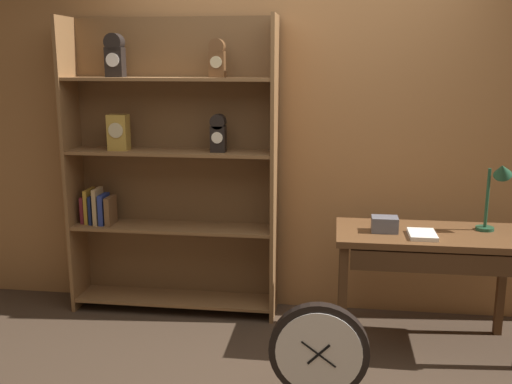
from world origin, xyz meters
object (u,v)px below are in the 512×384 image
Objects in this scene: toolbox_small at (385,224)px; open_repair_manual at (422,234)px; desk_lamp at (498,184)px; round_clock_large at (319,354)px; bookshelf at (168,170)px; workbench at (429,249)px.

toolbox_small is 0.73× the size of open_repair_manual.
round_clock_large is (-1.04, -0.82, -0.77)m from desk_lamp.
desk_lamp reaches higher than round_clock_large.
bookshelf is at bearing 134.50° from round_clock_large.
toolbox_small is at bearing 160.25° from open_repair_manual.
bookshelf reaches higher than round_clock_large.
desk_lamp is (0.39, 0.08, 0.41)m from workbench.
open_repair_manual is 0.39× the size of round_clock_large.
desk_lamp is 0.56m from open_repair_manual.
desk_lamp is at bearing 12.18° from workbench.
open_repair_manual is (1.70, -0.48, -0.26)m from bookshelf.
open_repair_manual is at bearing -127.17° from workbench.
toolbox_small is 0.97m from round_clock_large.
bookshelf reaches higher than open_repair_manual.
bookshelf reaches higher than desk_lamp.
toolbox_small reaches higher than workbench.
toolbox_small is at bearing 179.68° from workbench.
desk_lamp is 0.81× the size of round_clock_large.
round_clock_large is at bearing -131.44° from workbench.
open_repair_manual is at bearing 48.10° from round_clock_large.
open_repair_manual is at bearing -19.63° from toolbox_small.
workbench is at bearing -167.82° from desk_lamp.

